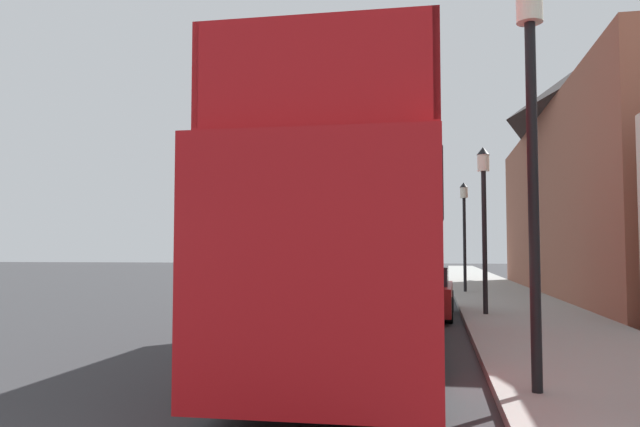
# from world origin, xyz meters

# --- Properties ---
(ground_plane) EXTENTS (144.00, 144.00, 0.00)m
(ground_plane) POSITION_xyz_m (0.00, 21.00, 0.00)
(ground_plane) COLOR #333335
(sidewalk) EXTENTS (3.56, 108.00, 0.14)m
(sidewalk) POSITION_xyz_m (7.55, 18.00, 0.07)
(sidewalk) COLOR #999993
(sidewalk) RESTS_ON ground_plane
(brick_terrace_rear) EXTENTS (6.00, 23.75, 10.43)m
(brick_terrace_rear) POSITION_xyz_m (12.33, 24.39, 5.21)
(brick_terrace_rear) COLOR #935642
(brick_terrace_rear) RESTS_ON ground_plane
(tour_bus) EXTENTS (2.57, 9.80, 4.17)m
(tour_bus) POSITION_xyz_m (3.87, 7.83, 1.90)
(tour_bus) COLOR red
(tour_bus) RESTS_ON ground_plane
(parked_car_ahead_of_bus) EXTENTS (1.88, 4.54, 1.40)m
(parked_car_ahead_of_bus) POSITION_xyz_m (4.67, 14.89, 0.66)
(parked_car_ahead_of_bus) COLOR maroon
(parked_car_ahead_of_bus) RESTS_ON ground_plane
(lamp_post_nearest) EXTENTS (0.35, 0.35, 5.17)m
(lamp_post_nearest) POSITION_xyz_m (6.25, 5.17, 3.66)
(lamp_post_nearest) COLOR black
(lamp_post_nearest) RESTS_ON sidewalk
(lamp_post_second) EXTENTS (0.35, 0.35, 4.52)m
(lamp_post_second) POSITION_xyz_m (6.39, 14.68, 3.27)
(lamp_post_second) COLOR black
(lamp_post_second) RESTS_ON sidewalk
(lamp_post_third) EXTENTS (0.35, 0.35, 4.60)m
(lamp_post_third) POSITION_xyz_m (6.30, 24.18, 3.32)
(lamp_post_third) COLOR black
(lamp_post_third) RESTS_ON sidewalk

